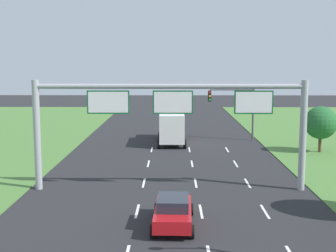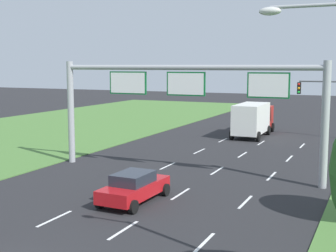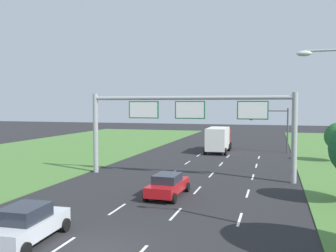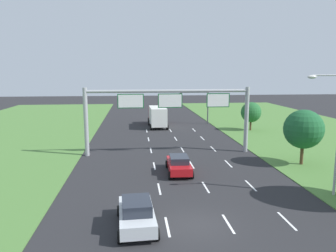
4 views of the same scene
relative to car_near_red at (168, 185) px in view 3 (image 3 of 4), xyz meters
name	(u,v)px [view 3 (image 3 of 4)]	position (x,y,z in m)	size (l,w,h in m)	color
ground_plane	(97,252)	(-0.22, -9.71, -0.77)	(200.00, 200.00, 0.00)	#262628
lane_dashes_inner_left	(117,209)	(-1.97, -3.71, -0.76)	(0.14, 50.40, 0.01)	white
lane_dashes_inner_right	(176,214)	(1.53, -3.71, -0.76)	(0.14, 50.40, 0.01)	white
lane_dashes_slip	(240,219)	(5.03, -3.71, -0.76)	(0.14, 50.40, 0.01)	white
car_near_red	(168,185)	(0.00, 0.00, 0.00)	(2.16, 4.45, 1.50)	red
car_lead_silver	(27,224)	(-3.68, -9.62, 0.06)	(2.35, 4.38, 1.66)	silver
box_truck	(219,139)	(-0.15, 24.00, 0.94)	(2.79, 7.93, 3.15)	#B21E19
sign_gantry	(189,118)	(-0.12, 6.71, 4.16)	(17.24, 0.44, 7.00)	#9EA0A5
traffic_light_mast	(272,122)	(6.33, 25.54, 3.10)	(4.76, 0.49, 5.60)	#47494F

